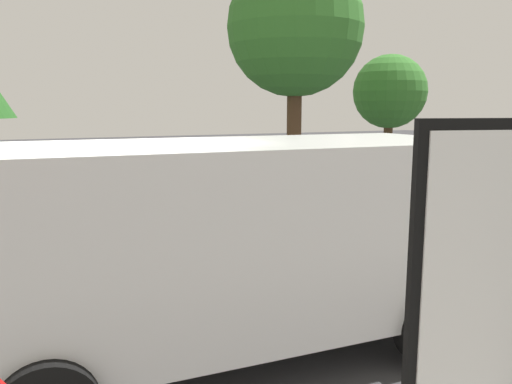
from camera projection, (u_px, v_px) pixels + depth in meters
The scene contains 5 objects.
ground_plane at pixel (116, 338), 5.68m from camera, with size 80.00×80.00×0.00m, color #38383A.
lane_marking_centre at pixel (340, 295), 6.96m from camera, with size 28.00×0.16×0.01m, color #E0D14C.
white_van at pixel (231, 235), 5.14m from camera, with size 5.30×2.48×2.20m.
tree_centre_verge at pixel (295, 29), 12.54m from camera, with size 3.39×3.39×6.18m.
tree_right_verge at pixel (390, 92), 16.12m from camera, with size 2.32×2.32×4.20m.
Camera 1 is at (-0.90, -5.49, 2.54)m, focal length 35.74 mm.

